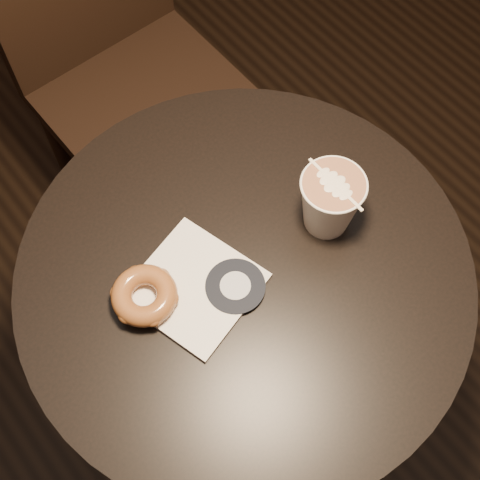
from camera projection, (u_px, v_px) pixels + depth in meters
The scene contains 5 objects.
cafe_table at pixel (244, 316), 1.19m from camera, with size 0.70×0.70×0.75m.
chair at pixel (113, 40), 1.44m from camera, with size 0.42×0.42×1.05m.
pastry_bag at pixel (194, 287), 0.99m from camera, with size 0.17×0.17×0.01m, color white.
doughnut at pixel (144, 295), 0.97m from camera, with size 0.10×0.10×0.03m, color brown.
latte_cup at pixel (330, 203), 1.00m from camera, with size 0.10×0.10×0.11m, color white, non-canonical shape.
Camera 1 is at (-0.27, -0.32, 1.67)m, focal length 50.00 mm.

